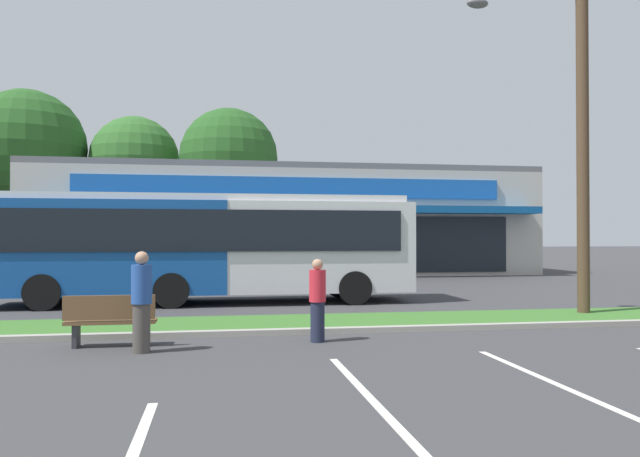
{
  "coord_description": "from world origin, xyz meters",
  "views": [
    {
      "loc": [
        -2.44,
        0.27,
        2.0
      ],
      "look_at": [
        0.53,
        18.1,
        2.25
      ],
      "focal_mm": 34.44,
      "sensor_mm": 36.0,
      "label": 1
    }
  ],
  "objects": [
    {
      "name": "tree_mid",
      "position": [
        -1.68,
        44.61,
        7.7
      ],
      "size": [
        7.02,
        7.02,
        11.22
      ],
      "color": "#473323",
      "rests_on": "ground_plane"
    },
    {
      "name": "parking_stripe_1",
      "position": [
        -0.57,
        7.75,
        0.0
      ],
      "size": [
        0.12,
        4.8,
        0.01
      ],
      "primitive_type": "cube",
      "color": "silver",
      "rests_on": "ground_plane"
    },
    {
      "name": "pedestrian_near_bench",
      "position": [
        -0.56,
        11.82,
        0.8
      ],
      "size": [
        0.32,
        0.32,
        1.58
      ],
      "rotation": [
        0.0,
        0.0,
        0.58
      ],
      "color": "#1E2338",
      "rests_on": "ground_plane"
    },
    {
      "name": "tree_left",
      "position": [
        -15.84,
        46.46,
        8.35
      ],
      "size": [
        8.19,
        8.19,
        12.45
      ],
      "color": "#473323",
      "rests_on": "ground_plane"
    },
    {
      "name": "storefront_building",
      "position": [
        1.3,
        36.12,
        2.86
      ],
      "size": [
        26.2,
        13.59,
        5.72
      ],
      "color": "#BCB7AD",
      "rests_on": "ground_plane"
    },
    {
      "name": "parking_stripe_2",
      "position": [
        2.11,
        7.96,
        0.0
      ],
      "size": [
        0.12,
        4.8,
        0.01
      ],
      "primitive_type": "cube",
      "color": "silver",
      "rests_on": "ground_plane"
    },
    {
      "name": "city_bus",
      "position": [
        -2.79,
        19.09,
        1.77
      ],
      "size": [
        12.46,
        2.7,
        3.25
      ],
      "rotation": [
        0.0,
        0.0,
        0.0
      ],
      "color": "#144793",
      "rests_on": "ground_plane"
    },
    {
      "name": "pedestrian_by_pole",
      "position": [
        -3.74,
        11.25,
        0.88
      ],
      "size": [
        0.35,
        0.35,
        1.75
      ],
      "rotation": [
        0.0,
        0.0,
        4.8
      ],
      "color": "#47423D",
      "rests_on": "ground_plane"
    },
    {
      "name": "utility_pole",
      "position": [
        6.44,
        14.3,
        5.95
      ],
      "size": [
        3.13,
        2.38,
        11.18
      ],
      "color": "#4C3826",
      "rests_on": "ground_plane"
    },
    {
      "name": "bus_stop_bench",
      "position": [
        -4.36,
        11.91,
        0.5
      ],
      "size": [
        1.6,
        0.45,
        0.95
      ],
      "rotation": [
        0.0,
        0.0,
        3.14
      ],
      "color": "brown",
      "rests_on": "ground_plane"
    },
    {
      "name": "tree_mid_left",
      "position": [
        -8.49,
        46.88,
        7.63
      ],
      "size": [
        6.44,
        6.44,
        10.87
      ],
      "color": "#473323",
      "rests_on": "ground_plane"
    },
    {
      "name": "curb_lip",
      "position": [
        0.0,
        12.78,
        0.06
      ],
      "size": [
        56.0,
        0.24,
        0.12
      ],
      "primitive_type": "cube",
      "color": "#99968C",
      "rests_on": "ground_plane"
    },
    {
      "name": "grass_median",
      "position": [
        0.0,
        14.0,
        0.06
      ],
      "size": [
        56.0,
        2.2,
        0.12
      ],
      "primitive_type": "cube",
      "color": "#386B28",
      "rests_on": "ground_plane"
    }
  ]
}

